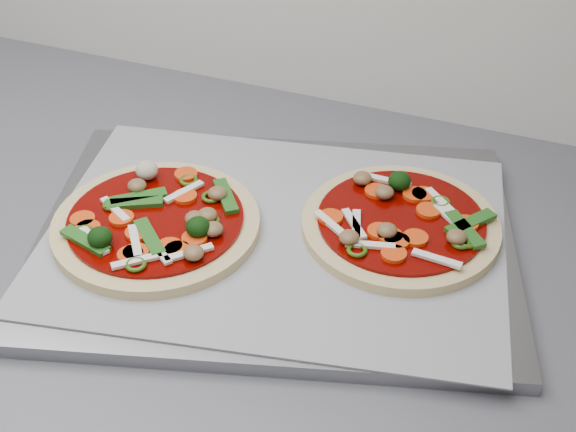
% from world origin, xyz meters
% --- Properties ---
extents(countertop, '(3.60, 0.60, 0.04)m').
position_xyz_m(countertop, '(0.00, 1.30, 0.88)').
color(countertop, '#56565D').
rests_on(countertop, base_cabinet).
extents(baking_tray, '(0.56, 0.47, 0.02)m').
position_xyz_m(baking_tray, '(-0.29, 1.30, 0.91)').
color(baking_tray, gray).
rests_on(baking_tray, countertop).
extents(parchment, '(0.51, 0.41, 0.00)m').
position_xyz_m(parchment, '(-0.29, 1.30, 0.92)').
color(parchment, '#A4A4AA').
rests_on(parchment, baking_tray).
extents(pizza_left, '(0.25, 0.25, 0.04)m').
position_xyz_m(pizza_left, '(-0.41, 1.26, 0.93)').
color(pizza_left, '#D8B27D').
rests_on(pizza_left, parchment).
extents(pizza_right, '(0.27, 0.27, 0.03)m').
position_xyz_m(pizza_right, '(-0.18, 1.35, 0.93)').
color(pizza_right, '#D8B27D').
rests_on(pizza_right, parchment).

